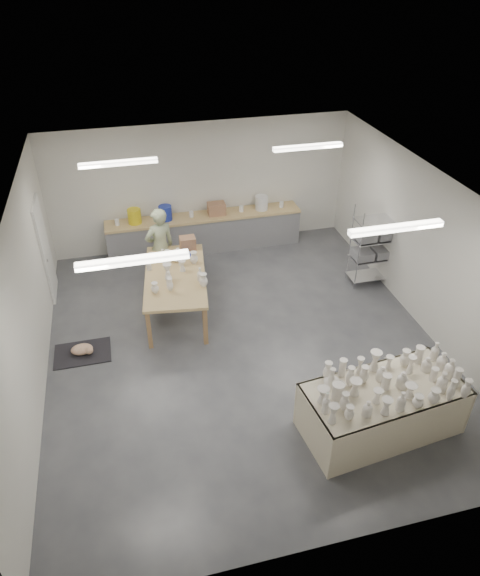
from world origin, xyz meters
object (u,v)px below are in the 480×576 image
object	(u,v)px
work_table	(177,272)
drying_table	(382,406)
red_stool	(161,265)
potter	(160,247)

from	to	relation	value
work_table	drying_table	bearing A→B (deg)	-49.41
drying_table	red_stool	size ratio (longest dim) A/B	6.11
drying_table	potter	distance (m)	5.59
work_table	red_stool	xyz separation A→B (m)	(-0.21, 1.29, -0.56)
drying_table	potter	xyz separation A→B (m)	(-2.71, 4.87, 0.42)
work_table	potter	world-z (taller)	potter
potter	red_stool	size ratio (longest dim) A/B	4.40
drying_table	work_table	bearing A→B (deg)	116.42
work_table	red_stool	bearing A→B (deg)	106.87
work_table	red_stool	distance (m)	1.42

